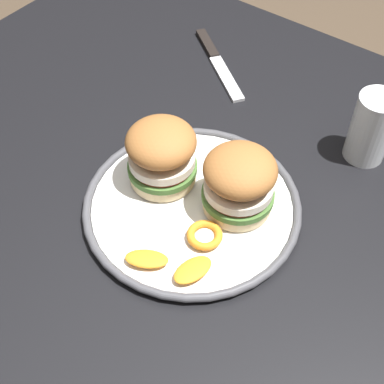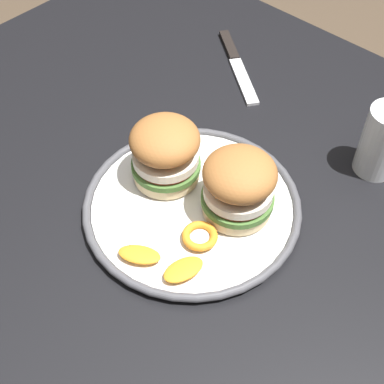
{
  "view_description": "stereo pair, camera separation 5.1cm",
  "coord_description": "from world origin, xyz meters",
  "px_view_note": "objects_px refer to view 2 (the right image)",
  "views": [
    {
      "loc": [
        -0.22,
        0.44,
        1.39
      ],
      "look_at": [
        0.07,
        0.05,
        0.81
      ],
      "focal_mm": 50.55,
      "sensor_mm": 36.0,
      "label": 1
    },
    {
      "loc": [
        -0.26,
        0.41,
        1.39
      ],
      "look_at": [
        0.07,
        0.05,
        0.81
      ],
      "focal_mm": 50.55,
      "sensor_mm": 36.0,
      "label": 2
    }
  ],
  "objects_px": {
    "sandwich_half_left": "(165,151)",
    "drinking_glass": "(381,145)",
    "dinner_plate": "(192,206)",
    "sandwich_half_right": "(239,185)",
    "table_knife": "(235,61)",
    "dining_table": "(246,253)"
  },
  "relations": [
    {
      "from": "sandwich_half_left",
      "to": "table_knife",
      "type": "relative_size",
      "value": 0.62
    },
    {
      "from": "sandwich_half_left",
      "to": "drinking_glass",
      "type": "height_order",
      "value": "sandwich_half_left"
    },
    {
      "from": "sandwich_half_left",
      "to": "drinking_glass",
      "type": "bearing_deg",
      "value": -131.6
    },
    {
      "from": "sandwich_half_left",
      "to": "drinking_glass",
      "type": "distance_m",
      "value": 0.32
    },
    {
      "from": "sandwich_half_right",
      "to": "drinking_glass",
      "type": "height_order",
      "value": "sandwich_half_right"
    },
    {
      "from": "dinner_plate",
      "to": "drinking_glass",
      "type": "bearing_deg",
      "value": -120.75
    },
    {
      "from": "dinner_plate",
      "to": "table_knife",
      "type": "bearing_deg",
      "value": -60.22
    },
    {
      "from": "sandwich_half_left",
      "to": "sandwich_half_right",
      "type": "bearing_deg",
      "value": -169.29
    },
    {
      "from": "dinner_plate",
      "to": "sandwich_half_right",
      "type": "height_order",
      "value": "sandwich_half_right"
    },
    {
      "from": "dinner_plate",
      "to": "sandwich_half_left",
      "type": "distance_m",
      "value": 0.09
    },
    {
      "from": "sandwich_half_right",
      "to": "drinking_glass",
      "type": "distance_m",
      "value": 0.24
    },
    {
      "from": "sandwich_half_right",
      "to": "table_knife",
      "type": "relative_size",
      "value": 0.62
    },
    {
      "from": "dining_table",
      "to": "sandwich_half_left",
      "type": "relative_size",
      "value": 11.62
    },
    {
      "from": "sandwich_half_right",
      "to": "sandwich_half_left",
      "type": "bearing_deg",
      "value": 10.71
    },
    {
      "from": "dining_table",
      "to": "drinking_glass",
      "type": "distance_m",
      "value": 0.26
    },
    {
      "from": "sandwich_half_right",
      "to": "drinking_glass",
      "type": "relative_size",
      "value": 1.03
    },
    {
      "from": "sandwich_half_left",
      "to": "sandwich_half_right",
      "type": "distance_m",
      "value": 0.12
    },
    {
      "from": "dining_table",
      "to": "sandwich_half_left",
      "type": "bearing_deg",
      "value": 15.58
    },
    {
      "from": "sandwich_half_left",
      "to": "table_knife",
      "type": "distance_m",
      "value": 0.33
    },
    {
      "from": "sandwich_half_left",
      "to": "sandwich_half_right",
      "type": "relative_size",
      "value": 0.99
    },
    {
      "from": "dinner_plate",
      "to": "table_knife",
      "type": "relative_size",
      "value": 1.67
    },
    {
      "from": "dinner_plate",
      "to": "sandwich_half_left",
      "type": "xyz_separation_m",
      "value": [
        0.06,
        -0.01,
        0.06
      ]
    }
  ]
}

